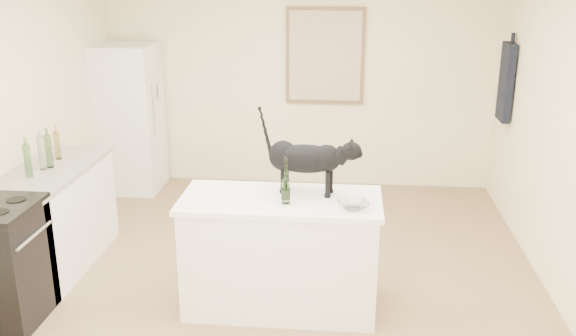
# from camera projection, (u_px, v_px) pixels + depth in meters

# --- Properties ---
(floor) EXTENTS (5.50, 5.50, 0.00)m
(floor) POSITION_uv_depth(u_px,v_px,m) (272.00, 292.00, 5.15)
(floor) COLOR #91714D
(floor) RESTS_ON ground
(wall_back) EXTENTS (4.50, 0.00, 4.50)m
(wall_back) POSITION_uv_depth(u_px,v_px,m) (299.00, 77.00, 7.35)
(wall_back) COLOR #F6EBBF
(wall_back) RESTS_ON ground
(island_base) EXTENTS (1.44, 0.67, 0.86)m
(island_base) POSITION_uv_depth(u_px,v_px,m) (281.00, 255.00, 4.82)
(island_base) COLOR white
(island_base) RESTS_ON floor
(island_top) EXTENTS (1.50, 0.70, 0.04)m
(island_top) POSITION_uv_depth(u_px,v_px,m) (281.00, 200.00, 4.68)
(island_top) COLOR white
(island_top) RESTS_ON island_base
(left_cabinets) EXTENTS (0.60, 1.40, 0.86)m
(left_cabinets) POSITION_uv_depth(u_px,v_px,m) (53.00, 220.00, 5.48)
(left_cabinets) COLOR white
(left_cabinets) RESTS_ON floor
(left_countertop) EXTENTS (0.62, 1.44, 0.04)m
(left_countertop) POSITION_uv_depth(u_px,v_px,m) (47.00, 171.00, 5.34)
(left_countertop) COLOR gray
(left_countertop) RESTS_ON left_cabinets
(fridge) EXTENTS (0.68, 0.68, 1.70)m
(fridge) POSITION_uv_depth(u_px,v_px,m) (129.00, 118.00, 7.29)
(fridge) COLOR white
(fridge) RESTS_ON floor
(artwork_frame) EXTENTS (0.90, 0.03, 1.10)m
(artwork_frame) POSITION_uv_depth(u_px,v_px,m) (325.00, 56.00, 7.22)
(artwork_frame) COLOR brown
(artwork_frame) RESTS_ON wall_back
(artwork_canvas) EXTENTS (0.82, 0.00, 1.02)m
(artwork_canvas) POSITION_uv_depth(u_px,v_px,m) (325.00, 56.00, 7.20)
(artwork_canvas) COLOR beige
(artwork_canvas) RESTS_ON wall_back
(hanging_garment) EXTENTS (0.08, 0.34, 0.80)m
(hanging_garment) POSITION_uv_depth(u_px,v_px,m) (506.00, 82.00, 6.46)
(hanging_garment) COLOR black
(hanging_garment) RESTS_ON wall_right
(black_cat) EXTENTS (0.71, 0.32, 0.48)m
(black_cat) POSITION_uv_depth(u_px,v_px,m) (305.00, 162.00, 4.71)
(black_cat) COLOR black
(black_cat) RESTS_ON island_top
(wine_bottle) EXTENTS (0.07, 0.07, 0.30)m
(wine_bottle) POSITION_uv_depth(u_px,v_px,m) (286.00, 183.00, 4.52)
(wine_bottle) COLOR #2F6126
(wine_bottle) RESTS_ON island_top
(glass_bowl) EXTENTS (0.27, 0.27, 0.05)m
(glass_bowl) POSITION_uv_depth(u_px,v_px,m) (353.00, 205.00, 4.46)
(glass_bowl) COLOR silver
(glass_bowl) RESTS_ON island_top
(fridge_paper) EXTENTS (0.04, 0.13, 0.17)m
(fridge_paper) POSITION_uv_depth(u_px,v_px,m) (159.00, 91.00, 7.26)
(fridge_paper) COLOR white
(fridge_paper) RESTS_ON fridge
(counter_bottle_cluster) EXTENTS (0.12, 0.55, 0.29)m
(counter_bottle_cluster) POSITION_uv_depth(u_px,v_px,m) (44.00, 153.00, 5.31)
(counter_bottle_cluster) COLOR brown
(counter_bottle_cluster) RESTS_ON left_countertop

